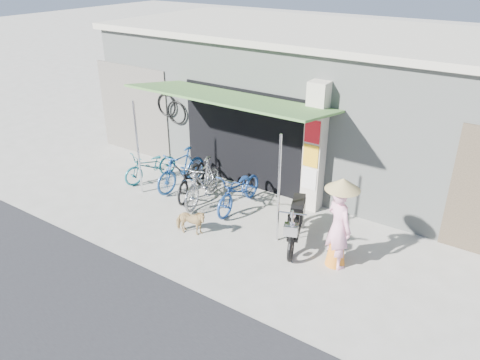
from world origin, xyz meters
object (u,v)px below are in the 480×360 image
Objects in this scene: bike_blue at (181,169)px; nun at (339,224)px; bike_silver at (203,182)px; bike_navy at (239,190)px; bike_black at (192,177)px; bike_teal at (151,166)px; moped at (296,221)px; street_dog at (190,222)px.

nun reaches higher than bike_blue.
bike_silver is 0.99× the size of bike_navy.
bike_black is at bearing -11.89° from bike_blue.
bike_black is at bearing 18.61° from nun.
bike_teal is at bearing 21.07° from nun.
moped reaches higher than bike_black.
bike_navy is 2.50× the size of street_dog.
bike_teal is at bearing -169.82° from bike_blue.
moped is at bearing -19.03° from bike_navy.
nun is at bearing -19.46° from bike_silver.
bike_navy is at bearing -15.73° from bike_black.
bike_navy reaches higher than bike_black.
bike_blue is at bearing 146.45° from bike_black.
street_dog is (0.68, -1.30, -0.23)m from bike_silver.
bike_navy reaches higher than bike_teal.
bike_silver is (1.87, -0.18, 0.12)m from bike_teal.
moped is (3.10, -0.45, 0.02)m from bike_black.
bike_black is at bearing 179.85° from bike_navy.
bike_navy is at bearing 12.63° from nun.
bike_blue is 2.38× the size of street_dog.
bike_teal is 0.97m from bike_blue.
bike_navy is 2.92m from nun.
bike_navy is (1.36, 0.06, 0.01)m from bike_black.
moped reaches higher than street_dog.
bike_silver is 0.99× the size of moped.
nun reaches higher than bike_black.
bike_blue is 1.81m from bike_navy.
bike_silver reaches higher than bike_teal.
moped is at bearing -5.81° from bike_blue.
street_dog is (1.15, -1.47, -0.16)m from bike_black.
moped reaches higher than bike_navy.
bike_silver is (0.92, -0.30, 0.02)m from bike_blue.
nun reaches higher than moped.
nun reaches higher than street_dog.
bike_blue reaches higher than bike_teal.
bike_teal is 0.84× the size of nun.
nun is (4.58, -0.87, 0.39)m from bike_blue.
bike_black is 1.87m from street_dog.
bike_blue is 0.95× the size of moped.
nun is (2.98, 0.73, 0.60)m from street_dog.
bike_teal is at bearing 178.33° from bike_navy.
bike_silver is at bearing -14.61° from bike_blue.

